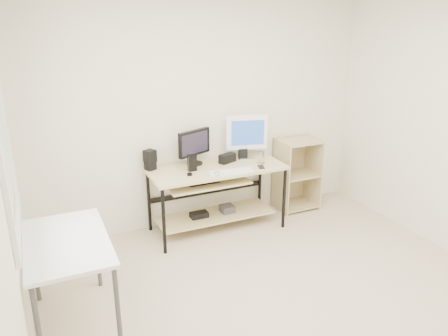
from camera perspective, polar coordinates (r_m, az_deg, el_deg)
name	(u,v)px	position (r m, az deg, el deg)	size (l,w,h in m)	color
room	(287,163)	(3.21, 8.25, 0.69)	(4.01, 4.01, 2.62)	beige
desk	(215,185)	(4.87, -1.25, -2.27)	(1.50, 0.65, 0.75)	beige
side_table	(67,250)	(3.53, -19.78, -10.03)	(0.60, 1.00, 0.75)	white
shelf_unit	(295,173)	(5.56, 9.29, -0.67)	(0.50, 0.40, 0.90)	tan
black_monitor	(194,145)	(4.85, -3.91, 3.04)	(0.41, 0.20, 0.39)	black
white_imac	(247,133)	(5.04, 2.98, 4.52)	(0.48, 0.16, 0.51)	silver
keyboard	(231,171)	(4.65, 0.89, -0.46)	(0.48, 0.13, 0.02)	white
mouse	(217,173)	(4.57, -0.91, -0.70)	(0.06, 0.10, 0.03)	#BCBCC1
center_speaker	(227,158)	(4.94, 0.43, 1.29)	(0.20, 0.09, 0.10)	black
speaker_left	(150,159)	(4.76, -9.64, 1.10)	(0.14, 0.14, 0.22)	black
speaker_right	(243,153)	(5.09, 2.47, 1.91)	(0.10, 0.10, 0.12)	black
audio_controller	(192,163)	(4.68, -4.18, 0.68)	(0.09, 0.06, 0.18)	black
volume_puck	(190,174)	(4.57, -4.51, -0.83)	(0.06, 0.06, 0.02)	black
smartphone	(261,167)	(4.82, 4.87, 0.14)	(0.06, 0.12, 0.01)	black
coaster	(261,163)	(4.94, 4.84, 0.62)	(0.09, 0.09, 0.01)	olive
drinking_glass	(261,157)	(4.92, 4.86, 1.41)	(0.07, 0.07, 0.14)	white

